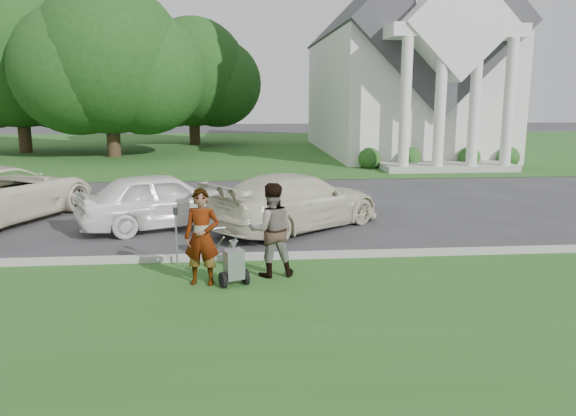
{
  "coord_description": "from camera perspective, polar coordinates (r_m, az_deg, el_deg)",
  "views": [
    {
      "loc": [
        -0.8,
        -11.06,
        3.47
      ],
      "look_at": [
        0.15,
        0.0,
        1.24
      ],
      "focal_mm": 35.0,
      "sensor_mm": 36.0,
      "label": 1
    }
  ],
  "objects": [
    {
      "name": "tree_back",
      "position": [
        41.19,
        -9.65,
        12.95
      ],
      "size": [
        9.61,
        7.6,
        8.89
      ],
      "color": "#332316",
      "rests_on": "ground"
    },
    {
      "name": "curb",
      "position": [
        12.12,
        -0.96,
        -4.91
      ],
      "size": [
        80.0,
        0.18,
        0.15
      ],
      "primitive_type": "cube",
      "color": "#9E9E93",
      "rests_on": "ground"
    },
    {
      "name": "person_right",
      "position": [
        10.83,
        -1.72,
        -2.3
      ],
      "size": [
        0.97,
        0.79,
        1.83
      ],
      "primitive_type": "imported",
      "rotation": [
        0.0,
        0.0,
        3.26
      ],
      "color": "#999999",
      "rests_on": "ground"
    },
    {
      "name": "parking_meter_near",
      "position": [
        11.74,
        -11.3,
        -2.07
      ],
      "size": [
        0.09,
        0.08,
        1.26
      ],
      "color": "#989BA0",
      "rests_on": "ground"
    },
    {
      "name": "ground",
      "position": [
        11.62,
        -0.76,
        -6.02
      ],
      "size": [
        120.0,
        120.0,
        0.0
      ],
      "primitive_type": "plane",
      "color": "#333335",
      "rests_on": "ground"
    },
    {
      "name": "car_c",
      "position": [
        14.77,
        0.87,
        0.69
      ],
      "size": [
        5.27,
        4.76,
        1.47
      ],
      "primitive_type": "imported",
      "rotation": [
        0.0,
        0.0,
        2.24
      ],
      "color": "beige",
      "rests_on": "ground"
    },
    {
      "name": "church",
      "position": [
        35.64,
        11.44,
        15.11
      ],
      "size": [
        9.19,
        19.0,
        24.1
      ],
      "color": "white",
      "rests_on": "ground"
    },
    {
      "name": "tree_far",
      "position": [
        38.46,
        -25.79,
        13.57
      ],
      "size": [
        11.64,
        9.2,
        10.73
      ],
      "color": "#332316",
      "rests_on": "ground"
    },
    {
      "name": "tree_left",
      "position": [
        33.87,
        -17.74,
        13.61
      ],
      "size": [
        10.63,
        8.4,
        9.71
      ],
      "color": "#332316",
      "rests_on": "ground"
    },
    {
      "name": "church_lawn",
      "position": [
        38.23,
        -3.74,
        6.13
      ],
      "size": [
        80.0,
        30.0,
        0.01
      ],
      "primitive_type": "cube",
      "color": "#285A1F",
      "rests_on": "ground"
    },
    {
      "name": "striping_cart",
      "position": [
        10.43,
        -5.54,
        -5.8
      ],
      "size": [
        0.76,
        1.09,
        0.94
      ],
      "rotation": [
        0.0,
        0.0,
        0.39
      ],
      "color": "black",
      "rests_on": "ground"
    },
    {
      "name": "grass_strip",
      "position": [
        8.81,
        0.69,
        -11.81
      ],
      "size": [
        80.0,
        7.0,
        0.01
      ],
      "primitive_type": "cube",
      "color": "#285A1F",
      "rests_on": "ground"
    },
    {
      "name": "car_b",
      "position": [
        15.28,
        -12.6,
        0.82
      ],
      "size": [
        4.74,
        3.37,
        1.5
      ],
      "primitive_type": "imported",
      "rotation": [
        0.0,
        0.0,
        1.98
      ],
      "color": "white",
      "rests_on": "ground"
    },
    {
      "name": "car_a",
      "position": [
        17.58,
        -27.16,
        1.34
      ],
      "size": [
        4.65,
        6.3,
        1.59
      ],
      "primitive_type": "imported",
      "rotation": [
        0.0,
        0.0,
        2.74
      ],
      "color": "#F0E9CC",
      "rests_on": "ground"
    },
    {
      "name": "person_left",
      "position": [
        10.45,
        -8.74,
        -3.01
      ],
      "size": [
        0.72,
        0.54,
        1.8
      ],
      "primitive_type": "imported",
      "rotation": [
        0.0,
        0.0,
        -0.18
      ],
      "color": "#999999",
      "rests_on": "ground"
    }
  ]
}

